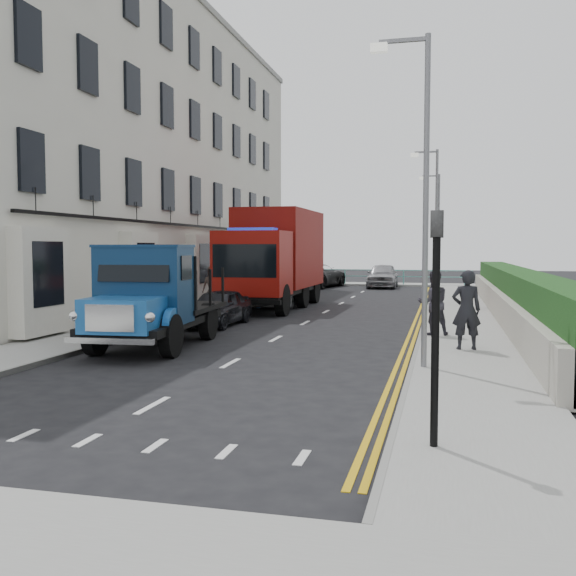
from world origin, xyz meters
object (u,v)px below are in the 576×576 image
object	(u,v)px
lamp_far	(436,224)
bedford_lorry	(147,303)
lamp_near	(420,182)
red_lorry	(275,256)
pedestrian_east_near	(466,310)
parked_car_front	(218,307)
lamp_mid	(434,217)

from	to	relation	value
lamp_far	bedford_lorry	bearing A→B (deg)	-105.40
lamp_near	red_lorry	world-z (taller)	lamp_near
red_lorry	pedestrian_east_near	size ratio (longest dim) A/B	4.16
lamp_near	bedford_lorry	xyz separation A→B (m)	(-6.82, 1.24, -2.78)
bedford_lorry	parked_car_front	size ratio (longest dim) A/B	1.59
lamp_far	parked_car_front	distance (m)	20.84
lamp_near	lamp_far	distance (m)	26.00
lamp_near	lamp_mid	bearing A→B (deg)	90.00
bedford_lorry	pedestrian_east_near	bearing A→B (deg)	5.62
lamp_near	lamp_far	bearing A→B (deg)	90.00
lamp_mid	bedford_lorry	xyz separation A→B (m)	(-6.82, -14.76, -2.78)
lamp_near	pedestrian_east_near	xyz separation A→B (m)	(1.06, 2.59, -2.90)
parked_car_front	red_lorry	bearing A→B (deg)	89.78
lamp_mid	red_lorry	xyz separation A→B (m)	(-6.65, -2.78, -1.73)
lamp_near	red_lorry	bearing A→B (deg)	116.72
lamp_far	pedestrian_east_near	bearing A→B (deg)	-87.42
lamp_far	red_lorry	size ratio (longest dim) A/B	0.86
red_lorry	pedestrian_east_near	xyz separation A→B (m)	(7.71, -10.63, -1.17)
bedford_lorry	parked_car_front	bearing A→B (deg)	86.60
lamp_mid	pedestrian_east_near	bearing A→B (deg)	-85.49
bedford_lorry	pedestrian_east_near	world-z (taller)	bedford_lorry
lamp_far	bedford_lorry	world-z (taller)	lamp_far
lamp_near	parked_car_front	xyz separation A→B (m)	(-6.89, 6.62, -3.38)
lamp_far	red_lorry	bearing A→B (deg)	-117.50
lamp_mid	red_lorry	world-z (taller)	lamp_mid
lamp_mid	pedestrian_east_near	distance (m)	13.76
lamp_mid	pedestrian_east_near	world-z (taller)	lamp_mid
lamp_mid	red_lorry	size ratio (longest dim) A/B	0.86
lamp_near	lamp_mid	distance (m)	16.00
lamp_near	red_lorry	distance (m)	14.90
bedford_lorry	pedestrian_east_near	distance (m)	8.00
bedford_lorry	red_lorry	xyz separation A→B (m)	(0.17, 11.98, 1.05)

